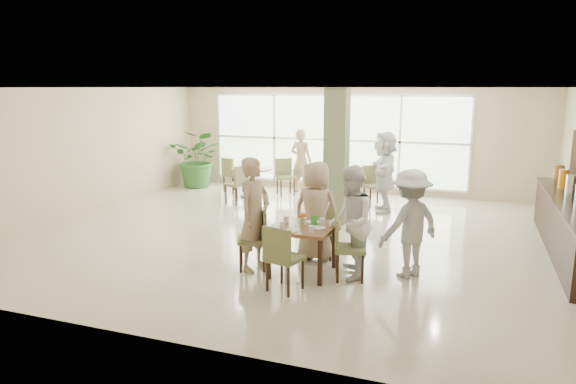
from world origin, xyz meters
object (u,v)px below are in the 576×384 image
(round_table_left, at_px, (252,175))
(potted_plant, at_px, (198,159))
(teen_right, at_px, (350,222))
(adult_a, at_px, (332,179))
(adult_b, at_px, (384,172))
(adult_standing, at_px, (301,161))
(main_table, at_px, (303,232))
(buffet_counter, at_px, (571,223))
(teen_standing, at_px, (410,224))
(round_table_right, at_px, (343,184))
(teen_far, at_px, (316,211))
(teen_left, at_px, (255,214))

(round_table_left, height_order, potted_plant, potted_plant)
(teen_right, distance_m, adult_a, 3.86)
(round_table_left, height_order, teen_right, teen_right)
(adult_a, distance_m, adult_b, 1.27)
(adult_a, xyz_separation_m, adult_standing, (-1.43, 2.11, 0.06))
(main_table, relative_size, buffet_counter, 0.20)
(teen_standing, xyz_separation_m, adult_b, (-1.05, 4.03, 0.10))
(round_table_right, distance_m, adult_standing, 2.05)
(round_table_right, distance_m, teen_right, 4.55)
(adult_b, bearing_deg, teen_far, -18.78)
(round_table_right, height_order, adult_a, adult_a)
(round_table_right, height_order, buffet_counter, buffet_counter)
(round_table_left, xyz_separation_m, potted_plant, (-1.95, 0.70, 0.25))
(buffet_counter, height_order, teen_left, buffet_counter)
(potted_plant, bearing_deg, main_table, -48.46)
(round_table_right, bearing_deg, teen_right, -74.88)
(buffet_counter, relative_size, teen_left, 2.66)
(main_table, distance_m, teen_right, 0.74)
(potted_plant, bearing_deg, adult_a, -23.00)
(buffet_counter, bearing_deg, teen_left, -152.17)
(buffet_counter, bearing_deg, teen_right, -144.37)
(main_table, distance_m, round_table_left, 5.75)
(teen_far, bearing_deg, round_table_left, -49.14)
(main_table, distance_m, adult_standing, 6.16)
(buffet_counter, height_order, teen_far, buffet_counter)
(main_table, xyz_separation_m, potted_plant, (-4.96, 5.60, 0.16))
(round_table_right, bearing_deg, adult_a, -95.20)
(teen_left, bearing_deg, round_table_right, 9.66)
(potted_plant, distance_m, teen_standing, 8.30)
(potted_plant, relative_size, teen_standing, 0.99)
(buffet_counter, xyz_separation_m, adult_standing, (-5.97, 3.40, 0.31))
(buffet_counter, relative_size, teen_far, 2.86)
(teen_right, bearing_deg, adult_standing, -168.61)
(main_table, relative_size, teen_right, 0.55)
(adult_b, bearing_deg, teen_standing, 3.16)
(potted_plant, height_order, teen_standing, teen_standing)
(buffet_counter, bearing_deg, adult_standing, 150.32)
(round_table_right, xyz_separation_m, adult_b, (0.96, -0.01, 0.35))
(teen_far, distance_m, teen_standing, 1.56)
(teen_far, relative_size, teen_standing, 1.00)
(buffet_counter, bearing_deg, round_table_left, 160.59)
(teen_left, relative_size, adult_standing, 1.02)
(teen_standing, bearing_deg, teen_far, -59.29)
(buffet_counter, bearing_deg, teen_far, -156.67)
(round_table_left, height_order, round_table_right, same)
(teen_right, relative_size, adult_a, 1.06)
(teen_far, relative_size, teen_right, 0.97)
(potted_plant, height_order, teen_left, teen_left)
(teen_left, distance_m, teen_far, 1.10)
(teen_right, relative_size, adult_b, 0.93)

